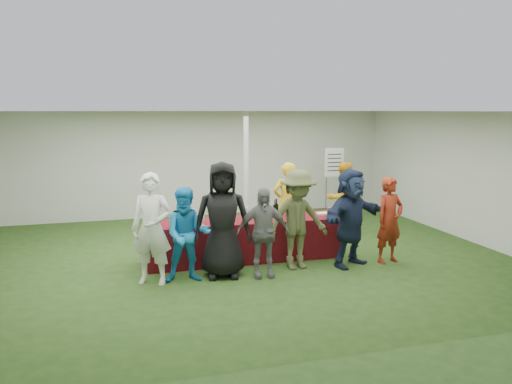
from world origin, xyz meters
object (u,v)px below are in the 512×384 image
object	(u,v)px
serving_table	(246,239)
customer_3	(263,232)
customer_0	(152,229)
staff_pourer	(287,203)
staff_back	(343,198)
dump_bucket	(333,212)
customer_5	(351,217)
customer_1	(187,235)
customer_6	(390,220)
customer_4	(298,220)
customer_2	(222,220)
wine_list_sign	(334,168)

from	to	relation	value
serving_table	customer_3	world-z (taller)	customer_3
customer_0	staff_pourer	bearing A→B (deg)	54.49
staff_back	customer_0	xyz separation A→B (m)	(-4.30, -2.15, 0.09)
customer_3	dump_bucket	bearing A→B (deg)	31.79
staff_back	customer_5	xyz separation A→B (m)	(-0.88, -2.17, 0.07)
serving_table	customer_1	distance (m)	1.54
dump_bucket	customer_0	bearing A→B (deg)	-169.50
dump_bucket	staff_back	size ratio (longest dim) A/B	0.14
customer_5	customer_6	size ratio (longest dim) A/B	1.12
dump_bucket	customer_0	world-z (taller)	customer_0
dump_bucket	customer_4	distance (m)	1.05
customer_5	customer_6	distance (m)	0.77
staff_back	customer_2	world-z (taller)	customer_2
serving_table	customer_4	world-z (taller)	customer_4
customer_2	customer_3	bearing A→B (deg)	-6.21
staff_pourer	customer_2	xyz separation A→B (m)	(-1.72, -1.73, 0.12)
serving_table	dump_bucket	world-z (taller)	dump_bucket
customer_0	customer_5	bearing A→B (deg)	22.68
customer_1	customer_2	world-z (taller)	customer_2
wine_list_sign	customer_4	world-z (taller)	wine_list_sign
staff_pourer	customer_3	xyz separation A→B (m)	(-1.09, -1.91, -0.09)
wine_list_sign	customer_2	world-z (taller)	customer_2
wine_list_sign	staff_pourer	distance (m)	2.58
wine_list_sign	customer_3	xyz separation A→B (m)	(-2.93, -3.65, -0.57)
serving_table	staff_back	distance (m)	2.91
staff_back	customer_6	distance (m)	2.18
dump_bucket	customer_4	bearing A→B (deg)	-149.45
staff_back	customer_4	size ratio (longest dim) A/B	0.92
dump_bucket	customer_4	size ratio (longest dim) A/B	0.13
dump_bucket	customer_1	world-z (taller)	customer_1
customer_2	customer_6	world-z (taller)	customer_2
wine_list_sign	customer_5	distance (m)	3.76
staff_pourer	customer_6	world-z (taller)	staff_pourer
customer_1	customer_3	bearing A→B (deg)	0.97
dump_bucket	staff_pourer	size ratio (longest dim) A/B	0.13
wine_list_sign	customer_1	bearing A→B (deg)	-139.46
customer_1	customer_5	distance (m)	2.87
dump_bucket	customer_6	bearing A→B (deg)	-38.55
customer_3	customer_4	bearing A→B (deg)	25.16
wine_list_sign	serving_table	bearing A→B (deg)	-138.18
customer_1	customer_4	world-z (taller)	customer_4
customer_3	customer_6	world-z (taller)	customer_6
customer_3	customer_6	xyz separation A→B (m)	(2.41, 0.13, 0.03)
customer_5	customer_4	bearing A→B (deg)	148.25
customer_0	dump_bucket	bearing A→B (deg)	33.41
wine_list_sign	customer_6	size ratio (longest dim) A/B	1.16
customer_5	serving_table	bearing A→B (deg)	127.45
customer_0	serving_table	bearing A→B (deg)	48.85
customer_0	wine_list_sign	bearing A→B (deg)	59.55
wine_list_sign	customer_6	bearing A→B (deg)	-98.36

